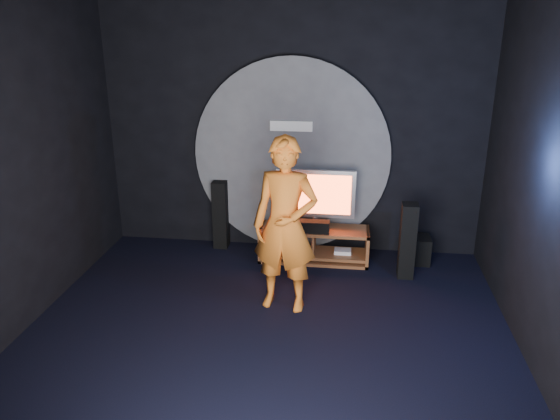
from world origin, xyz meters
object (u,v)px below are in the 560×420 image
object	(u,v)px
player	(285,225)
media_console	(314,246)
tv	(315,196)
tower_speaker_left	(221,215)
tower_speaker_right	(408,241)
subwoofer	(417,249)

from	to	relation	value
player	media_console	bearing A→B (deg)	86.55
media_console	tv	world-z (taller)	tv
media_console	player	xyz separation A→B (m)	(-0.24, -1.24, 0.77)
media_console	tower_speaker_left	size ratio (longest dim) A/B	1.50
tower_speaker_right	subwoofer	distance (m)	0.57
media_console	player	world-z (taller)	player
media_console	tv	xyz separation A→B (m)	(-0.01, 0.07, 0.68)
tv	subwoofer	world-z (taller)	tv
media_console	player	size ratio (longest dim) A/B	0.74
tower_speaker_left	tower_speaker_right	distance (m)	2.55
tv	tower_speaker_left	size ratio (longest dim) A/B	1.07
subwoofer	player	world-z (taller)	player
tv	tower_speaker_right	distance (m)	1.29
media_console	tower_speaker_right	bearing A→B (deg)	-15.95
media_console	tower_speaker_right	xyz separation A→B (m)	(1.16, -0.33, 0.28)
tower_speaker_left	subwoofer	bearing A→B (deg)	-3.59
media_console	tower_speaker_left	distance (m)	1.38
media_console	tower_speaker_left	xyz separation A→B (m)	(-1.32, 0.28, 0.28)
media_console	subwoofer	xyz separation A→B (m)	(1.34, 0.11, -0.02)
tower_speaker_right	tower_speaker_left	bearing A→B (deg)	166.14
tower_speaker_left	tower_speaker_right	bearing A→B (deg)	-13.86
tower_speaker_left	player	xyz separation A→B (m)	(1.08, -1.52, 0.49)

